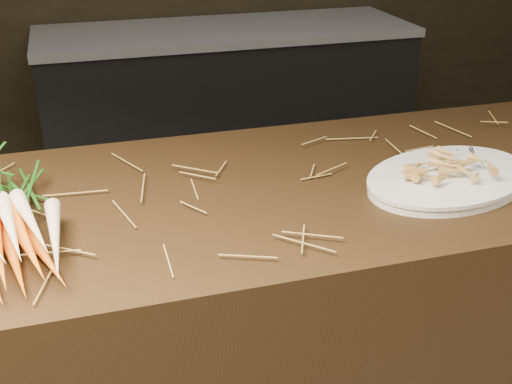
# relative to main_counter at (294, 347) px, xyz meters

# --- Properties ---
(main_counter) EXTENTS (2.40, 0.70, 0.90)m
(main_counter) POSITION_rel_main_counter_xyz_m (0.00, 0.00, 0.00)
(main_counter) COLOR black
(main_counter) RESTS_ON ground
(back_counter) EXTENTS (1.82, 0.62, 0.84)m
(back_counter) POSITION_rel_main_counter_xyz_m (0.30, 1.88, -0.03)
(back_counter) COLOR black
(back_counter) RESTS_ON ground
(straw_bedding) EXTENTS (1.40, 0.60, 0.02)m
(straw_bedding) POSITION_rel_main_counter_xyz_m (0.00, 0.00, 0.46)
(straw_bedding) COLOR #AC813E
(straw_bedding) RESTS_ON main_counter
(serving_platter) EXTENTS (0.46, 0.37, 0.02)m
(serving_platter) POSITION_rel_main_counter_xyz_m (0.30, -0.10, 0.46)
(serving_platter) COLOR white
(serving_platter) RESTS_ON main_counter
(roasted_veg_heap) EXTENTS (0.23, 0.19, 0.04)m
(roasted_veg_heap) POSITION_rel_main_counter_xyz_m (0.30, -0.10, 0.49)
(roasted_veg_heap) COLOR #B0783C
(roasted_veg_heap) RESTS_ON serving_platter
(serving_fork) EXTENTS (0.07, 0.14, 0.00)m
(serving_fork) POSITION_rel_main_counter_xyz_m (0.44, -0.07, 0.47)
(serving_fork) COLOR silver
(serving_fork) RESTS_ON serving_platter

